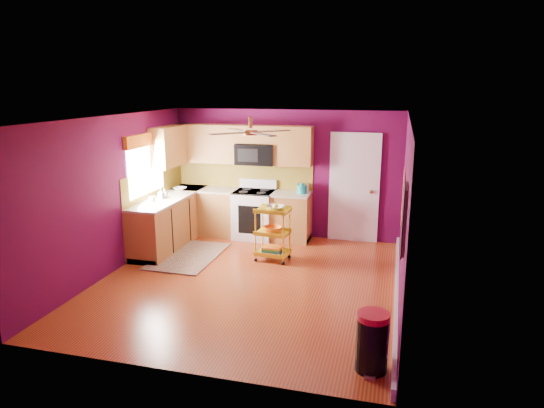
# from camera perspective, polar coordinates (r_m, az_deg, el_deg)

# --- Properties ---
(ground) EXTENTS (5.00, 5.00, 0.00)m
(ground) POSITION_cam_1_polar(r_m,az_deg,el_deg) (7.59, -2.80, -9.11)
(ground) COLOR maroon
(ground) RESTS_ON ground
(room_envelope) EXTENTS (4.54, 5.04, 2.52)m
(room_envelope) POSITION_cam_1_polar(r_m,az_deg,el_deg) (7.10, -2.75, 3.08)
(room_envelope) COLOR #53093B
(room_envelope) RESTS_ON ground
(lower_cabinets) EXTENTS (2.81, 2.31, 0.94)m
(lower_cabinets) POSITION_cam_1_polar(r_m,az_deg,el_deg) (9.50, -7.31, -1.67)
(lower_cabinets) COLOR brown
(lower_cabinets) RESTS_ON ground
(electric_range) EXTENTS (0.76, 0.66, 1.13)m
(electric_range) POSITION_cam_1_polar(r_m,az_deg,el_deg) (9.55, -2.09, -1.17)
(electric_range) COLOR white
(electric_range) RESTS_ON ground
(upper_cabinetry) EXTENTS (2.80, 2.30, 1.26)m
(upper_cabinetry) POSITION_cam_1_polar(r_m,az_deg,el_deg) (9.52, -6.18, 6.79)
(upper_cabinetry) COLOR brown
(upper_cabinetry) RESTS_ON ground
(left_window) EXTENTS (0.08, 1.35, 1.08)m
(left_window) POSITION_cam_1_polar(r_m,az_deg,el_deg) (8.93, -14.64, 5.55)
(left_window) COLOR white
(left_window) RESTS_ON ground
(panel_door) EXTENTS (0.95, 0.11, 2.15)m
(panel_door) POSITION_cam_1_polar(r_m,az_deg,el_deg) (9.36, 9.63, 1.74)
(panel_door) COLOR white
(panel_door) RESTS_ON ground
(right_wall_art) EXTENTS (0.04, 2.74, 1.04)m
(right_wall_art) POSITION_cam_1_polar(r_m,az_deg,el_deg) (6.50, 15.19, -0.12)
(right_wall_art) COLOR black
(right_wall_art) RESTS_ON ground
(ceiling_fan) EXTENTS (1.01, 1.01, 0.26)m
(ceiling_fan) POSITION_cam_1_polar(r_m,az_deg,el_deg) (7.21, -2.54, 8.53)
(ceiling_fan) COLOR #BF8C3F
(ceiling_fan) RESTS_ON ground
(shag_rug) EXTENTS (1.01, 1.63, 0.02)m
(shag_rug) POSITION_cam_1_polar(r_m,az_deg,el_deg) (8.74, -9.79, -6.05)
(shag_rug) COLOR black
(shag_rug) RESTS_ON ground
(rolling_cart) EXTENTS (0.59, 0.46, 1.01)m
(rolling_cart) POSITION_cam_1_polar(r_m,az_deg,el_deg) (8.30, 0.13, -3.23)
(rolling_cart) COLOR gold
(rolling_cart) RESTS_ON ground
(trash_can) EXTENTS (0.35, 0.38, 0.66)m
(trash_can) POSITION_cam_1_polar(r_m,az_deg,el_deg) (5.40, 11.70, -15.61)
(trash_can) COLOR black
(trash_can) RESTS_ON ground
(teal_kettle) EXTENTS (0.18, 0.18, 0.21)m
(teal_kettle) POSITION_cam_1_polar(r_m,az_deg,el_deg) (9.26, 3.52, 1.77)
(teal_kettle) COLOR #16A69D
(teal_kettle) RESTS_ON lower_cabinets
(toaster) EXTENTS (0.22, 0.15, 0.18)m
(toaster) POSITION_cam_1_polar(r_m,az_deg,el_deg) (9.34, 3.74, 1.92)
(toaster) COLOR beige
(toaster) RESTS_ON lower_cabinets
(soap_bottle_a) EXTENTS (0.09, 0.09, 0.19)m
(soap_bottle_a) POSITION_cam_1_polar(r_m,az_deg,el_deg) (9.01, -12.93, 1.18)
(soap_bottle_a) COLOR #EA3F72
(soap_bottle_a) RESTS_ON lower_cabinets
(soap_bottle_b) EXTENTS (0.13, 0.13, 0.17)m
(soap_bottle_b) POSITION_cam_1_polar(r_m,az_deg,el_deg) (9.07, -12.55, 1.22)
(soap_bottle_b) COLOR white
(soap_bottle_b) RESTS_ON lower_cabinets
(counter_dish) EXTENTS (0.24, 0.24, 0.06)m
(counter_dish) POSITION_cam_1_polar(r_m,az_deg,el_deg) (9.69, -10.78, 1.78)
(counter_dish) COLOR white
(counter_dish) RESTS_ON lower_cabinets
(counter_cup) EXTENTS (0.12, 0.12, 0.09)m
(counter_cup) POSITION_cam_1_polar(r_m,az_deg,el_deg) (8.87, -13.93, 0.59)
(counter_cup) COLOR white
(counter_cup) RESTS_ON lower_cabinets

